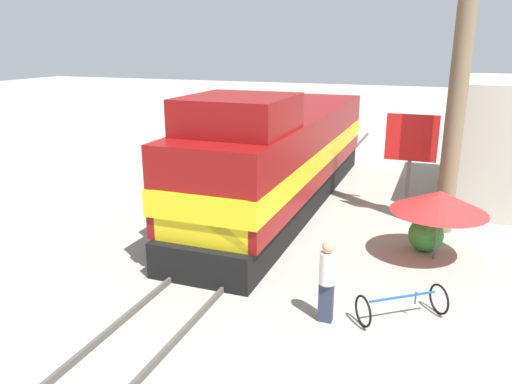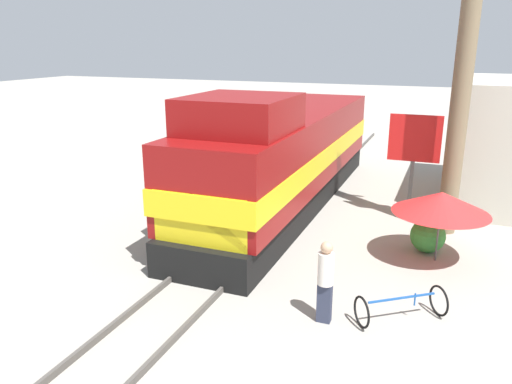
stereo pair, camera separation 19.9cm
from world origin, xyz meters
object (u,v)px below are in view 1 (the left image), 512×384
(locomotive, at_px, (281,158))
(person_bystander, at_px, (327,278))
(bicycle, at_px, (402,304))
(billboard_sign, at_px, (411,144))
(utility_pole, at_px, (460,72))
(vendor_umbrella, at_px, (440,202))

(locomotive, distance_m, person_bystander, 7.81)
(bicycle, bearing_deg, billboard_sign, -32.66)
(bicycle, bearing_deg, utility_pole, -43.79)
(utility_pole, xyz_separation_m, billboard_sign, (-1.23, 0.80, -2.37))
(locomotive, distance_m, bicycle, 8.15)
(locomotive, bearing_deg, billboard_sign, 5.62)
(utility_pole, distance_m, vendor_umbrella, 4.08)
(person_bystander, bearing_deg, locomotive, 115.23)
(bicycle, bearing_deg, person_bystander, 75.73)
(vendor_umbrella, relative_size, person_bystander, 1.39)
(utility_pole, relative_size, vendor_umbrella, 3.81)
(vendor_umbrella, relative_size, bicycle, 1.33)
(utility_pole, bearing_deg, bicycle, -96.94)
(locomotive, relative_size, vendor_umbrella, 5.54)
(utility_pole, height_order, person_bystander, utility_pole)
(locomotive, distance_m, utility_pole, 6.37)
(billboard_sign, bearing_deg, bicycle, -85.82)
(utility_pole, xyz_separation_m, bicycle, (-0.73, -6.02, -4.56))
(person_bystander, bearing_deg, billboard_sign, 82.16)
(billboard_sign, bearing_deg, vendor_umbrella, -72.21)
(vendor_umbrella, distance_m, bicycle, 3.84)
(utility_pole, xyz_separation_m, vendor_umbrella, (-0.19, -2.46, -3.24))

